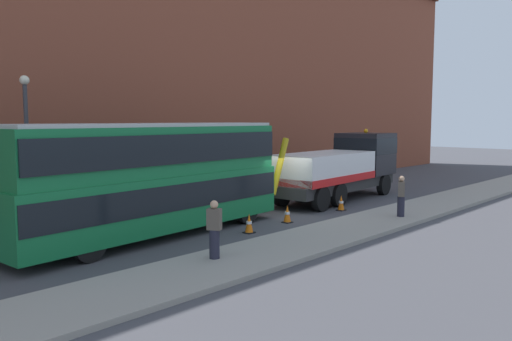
# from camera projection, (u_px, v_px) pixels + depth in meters

# --- Properties ---
(ground_plane) EXTENTS (120.00, 120.00, 0.00)m
(ground_plane) POSITION_uv_depth(u_px,v_px,m) (275.00, 214.00, 22.43)
(ground_plane) COLOR #424247
(near_kerb) EXTENTS (60.00, 2.80, 0.15)m
(near_kerb) POSITION_uv_depth(u_px,v_px,m) (357.00, 226.00, 19.56)
(near_kerb) COLOR gray
(near_kerb) RESTS_ON ground_plane
(building_facade) EXTENTS (60.00, 1.50, 16.00)m
(building_facade) POSITION_uv_depth(u_px,v_px,m) (174.00, 45.00, 26.45)
(building_facade) COLOR brown
(building_facade) RESTS_ON ground_plane
(recovery_tow_truck) EXTENTS (10.22, 3.28, 3.67)m
(recovery_tow_truck) POSITION_uv_depth(u_px,v_px,m) (341.00, 166.00, 26.66)
(recovery_tow_truck) COLOR #2D2D2D
(recovery_tow_truck) RESTS_ON ground_plane
(double_decker_bus) EXTENTS (11.17, 3.34, 4.06)m
(double_decker_bus) POSITION_uv_depth(u_px,v_px,m) (153.00, 175.00, 17.94)
(double_decker_bus) COLOR #146B38
(double_decker_bus) RESTS_ON ground_plane
(pedestrian_onlooker) EXTENTS (0.43, 0.48, 1.71)m
(pedestrian_onlooker) POSITION_uv_depth(u_px,v_px,m) (214.00, 230.00, 14.71)
(pedestrian_onlooker) COLOR #232333
(pedestrian_onlooker) RESTS_ON near_kerb
(pedestrian_bystander) EXTENTS (0.48, 0.42, 1.71)m
(pedestrian_bystander) POSITION_uv_depth(u_px,v_px,m) (401.00, 197.00, 21.12)
(pedestrian_bystander) COLOR #232333
(pedestrian_bystander) RESTS_ON near_kerb
(traffic_cone_near_bus) EXTENTS (0.36, 0.36, 0.72)m
(traffic_cone_near_bus) POSITION_uv_depth(u_px,v_px,m) (249.00, 224.00, 18.73)
(traffic_cone_near_bus) COLOR orange
(traffic_cone_near_bus) RESTS_ON ground_plane
(traffic_cone_midway) EXTENTS (0.36, 0.36, 0.72)m
(traffic_cone_midway) POSITION_uv_depth(u_px,v_px,m) (287.00, 214.00, 20.63)
(traffic_cone_midway) COLOR orange
(traffic_cone_midway) RESTS_ON ground_plane
(traffic_cone_near_truck) EXTENTS (0.36, 0.36, 0.72)m
(traffic_cone_near_truck) POSITION_uv_depth(u_px,v_px,m) (341.00, 203.00, 23.37)
(traffic_cone_near_truck) COLOR orange
(traffic_cone_near_truck) RESTS_ON ground_plane
(street_lamp) EXTENTS (0.36, 0.36, 5.83)m
(street_lamp) POSITION_uv_depth(u_px,v_px,m) (27.00, 139.00, 19.13)
(street_lamp) COLOR #38383D
(street_lamp) RESTS_ON ground_plane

